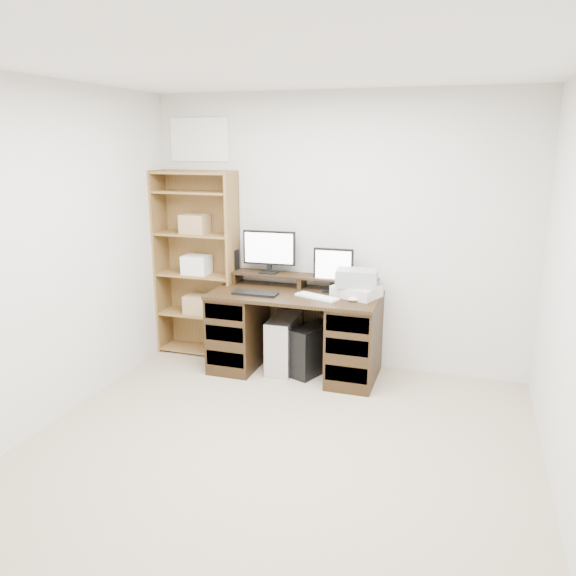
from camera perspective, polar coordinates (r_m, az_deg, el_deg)
The scene contains 14 objects.
room at distance 3.29m, azimuth -2.97°, elevation 0.38°, with size 3.54×4.04×2.54m.
desk at distance 5.12m, azimuth 0.73°, elevation -4.42°, with size 1.50×0.70×0.75m.
riser_shelf at distance 5.18m, azimuth 1.43°, elevation 1.05°, with size 1.40×0.22×0.12m.
monitor_wide at distance 5.22m, azimuth -1.92°, elevation 3.93°, with size 0.50×0.14×0.39m.
monitor_small at distance 5.04m, azimuth 4.62°, elevation 2.02°, with size 0.36×0.14×0.39m.
speaker at distance 5.41m, azimuth -5.54°, elevation 2.89°, with size 0.08×0.08×0.19m, color black.
keyboard_black at distance 4.97m, azimuth -3.36°, elevation -0.55°, with size 0.40×0.13×0.02m, color black.
keyboard_white at distance 4.86m, azimuth 2.95°, elevation -0.90°, with size 0.40×0.12×0.02m, color white.
mouse at distance 4.78m, azimuth 6.57°, elevation -1.15°, with size 0.09×0.06×0.04m, color silver.
printer at distance 4.93m, azimuth 6.97°, elevation -0.33°, with size 0.38×0.28×0.09m, color beige.
basket at distance 4.90m, azimuth 7.01°, elevation 1.03°, with size 0.35×0.25×0.15m, color gray.
tower_silver at distance 5.22m, azimuth -0.44°, elevation -5.63°, with size 0.22×0.50×0.50m, color silver.
tower_black at distance 5.14m, azimuth 2.44°, elevation -6.28°, with size 0.34×0.49×0.45m.
bookshelf at distance 5.56m, azimuth -9.16°, elevation 2.59°, with size 0.80×0.30×1.80m.
Camera 1 is at (1.14, -2.98, 2.06)m, focal length 35.00 mm.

